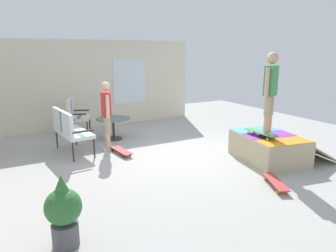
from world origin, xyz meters
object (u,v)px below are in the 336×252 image
Objects in this scene: patio_chair_near_house at (75,113)px; patio_table at (113,124)px; person_watching at (106,111)px; skateboard_on_ramp at (261,133)px; potted_plant at (64,211)px; skateboard_spare at (275,182)px; person_skater at (270,88)px; skate_ramp at (270,147)px; skateboard_by_bench at (121,150)px; patio_bench at (69,128)px.

patio_chair_near_house is 1.24m from patio_table.
skateboard_on_ramp is at bearing -133.63° from person_watching.
patio_table is 4.73m from potted_plant.
patio_table is 1.11× the size of skateboard_spare.
skateboard_on_ramp is at bearing -145.36° from patio_chair_near_house.
skateboard_spare is (-4.25, -1.46, -0.32)m from patio_table.
potted_plant is (-5.18, 1.31, -0.15)m from patio_chair_near_house.
potted_plant is at bearing 102.66° from person_skater.
skateboard_on_ramp is 0.88× the size of potted_plant.
skateboard_spare is 1.34m from skateboard_on_ramp.
skate_ramp is at bearing -67.96° from person_skater.
person_skater is at bearing -133.33° from person_watching.
patio_table is 0.52× the size of person_skater.
skateboard_on_ramp reaches higher than skateboard_spare.
person_watching is 1.98× the size of skateboard_by_bench.
patio_table is at bearing -61.84° from patio_bench.
skate_ramp is 1.58× the size of patio_bench.
patio_chair_near_house is at bearing -14.16° from potted_plant.
skateboard_by_bench is at bearing 167.82° from patio_table.
skateboard_by_bench is 3.44m from skateboard_spare.
skate_ramp is 1.31m from person_skater.
patio_table is 3.84m from skateboard_on_ramp.
patio_bench reaches higher than skateboard_by_bench.
skateboard_by_bench is (2.01, 2.47, -1.49)m from person_skater.
person_skater is at bearing -37.07° from skateboard_spare.
person_skater reaches higher than skateboard_spare.
person_skater reaches higher than skateboard_on_ramp.
patio_bench is 0.80× the size of person_watching.
patio_chair_near_house is at bearing 39.65° from patio_table.
patio_bench is at bearing -12.68° from potted_plant.
patio_chair_near_house is 1.13× the size of patio_table.
person_skater is at bearing -144.88° from patio_chair_near_house.
patio_bench is at bearing 82.02° from person_watching.
skate_ramp reaches higher than skateboard_spare.
skateboard_by_bench is (-0.59, -1.01, -0.53)m from patio_bench.
patio_table is 4.12m from person_skater.
person_skater is at bearing -129.14° from skateboard_by_bench.
skateboard_on_ramp is (-1.94, -2.37, 0.57)m from skateboard_by_bench.
patio_bench is 0.76× the size of person_skater.
patio_chair_near_house is 0.59× the size of person_skater.
person_skater is 3.51m from skateboard_by_bench.
skateboard_by_bench is at bearing 30.33° from skateboard_spare.
patio_chair_near_house reaches higher than skate_ramp.
person_watching is 2.01× the size of skateboard_spare.
skateboard_by_bench is at bearing -161.48° from person_watching.
person_skater is (-3.28, -2.19, 1.17)m from patio_table.
patio_table is 1.06m from person_watching.
person_watching is (2.39, 2.83, 0.65)m from skate_ramp.
patio_bench is 3.65m from potted_plant.
patio_table is at bearing 36.83° from skate_ramp.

